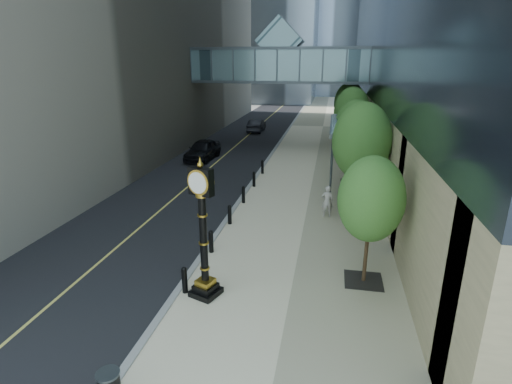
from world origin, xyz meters
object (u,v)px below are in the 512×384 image
car_near (203,150)px  pedestrian (327,201)px  street_clock (204,241)px  car_far (257,126)px

car_near → pedestrian: bearing=-43.9°
street_clock → pedestrian: bearing=84.9°
car_far → pedestrian: bearing=108.7°
pedestrian → car_far: (-8.59, 25.51, -0.18)m
car_near → street_clock: bearing=-68.5°
street_clock → pedestrian: street_clock is taller
car_far → street_clock: bearing=97.8°
pedestrian → car_near: bearing=-58.7°
street_clock → car_near: bearing=128.9°
street_clock → pedestrian: (4.01, 8.31, -1.24)m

